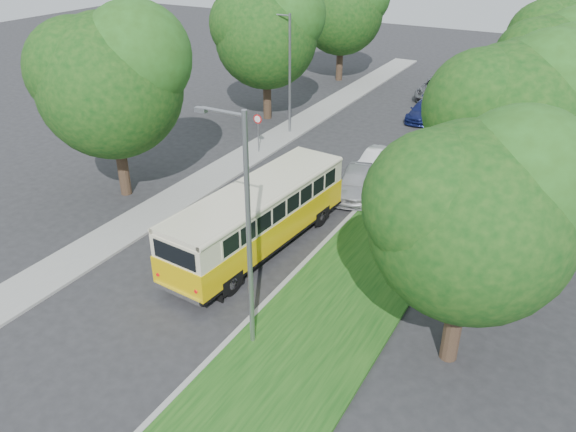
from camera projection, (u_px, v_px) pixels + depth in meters
The scene contains 13 objects.
ground at pixel (196, 271), 22.48m from camera, with size 120.00×120.00×0.00m, color #272729.
curb at pixel (331, 237), 24.73m from camera, with size 0.20×70.00×0.15m, color gray.
grass_verge at pixel (381, 251), 23.73m from camera, with size 4.50×70.00×0.13m, color #124312.
sidewalk at pixel (181, 196), 28.36m from camera, with size 2.20×70.00×0.12m, color gray.
treeline at pixel (425, 47), 32.17m from camera, with size 24.27×41.91×9.46m.
lamppost_near at pixel (246, 228), 16.68m from camera, with size 1.71×0.16×8.00m.
lamppost_far at pixel (288, 70), 34.87m from camera, with size 1.71×0.16×7.50m.
warning_sign at pixel (258, 126), 32.82m from camera, with size 0.56×0.10×2.50m.
vintage_bus at pixel (258, 219), 23.30m from camera, with size 2.54×9.85×2.93m, color #E5BB07, non-canonical shape.
car_silver at pixel (356, 182), 28.26m from camera, with size 1.69×4.21×1.43m, color #AFB0B4.
car_white at pixel (376, 161), 30.98m from camera, with size 1.30×3.72×1.23m, color silver.
car_blue at pixel (424, 111), 39.00m from camera, with size 1.72×4.22×1.23m, color navy.
car_grey at pixel (437, 89), 43.58m from camera, with size 2.48×5.37×1.49m, color slate.
Camera 1 is at (12.41, -14.57, 12.54)m, focal length 35.00 mm.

